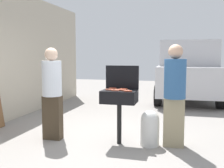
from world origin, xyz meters
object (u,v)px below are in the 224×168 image
object	(u,v)px
hot_dog_1	(109,90)
person_left	(52,90)
hot_dog_4	(115,90)
person_right	(175,92)
hot_dog_2	(118,90)
hot_dog_7	(113,88)
hot_dog_3	(124,89)
hot_dog_6	(128,91)
bbq_grill	(119,99)
parked_minivan	(187,71)
hot_dog_0	(126,91)
propane_tank	(150,127)
hot_dog_5	(122,90)

from	to	relation	value
hot_dog_1	person_left	xyz separation A→B (m)	(-1.09, 0.00, -0.05)
hot_dog_4	person_right	size ratio (longest dim) A/B	0.08
hot_dog_2	hot_dog_7	distance (m)	0.22
hot_dog_3	hot_dog_6	bearing A→B (deg)	-63.78
hot_dog_1	hot_dog_7	distance (m)	0.18
bbq_grill	person_left	bearing A→B (deg)	-177.37
parked_minivan	person_left	bearing A→B (deg)	64.26
bbq_grill	hot_dog_0	world-z (taller)	hot_dog_0
bbq_grill	propane_tank	xyz separation A→B (m)	(0.53, 0.03, -0.48)
propane_tank	hot_dog_2	bearing A→B (deg)	-171.43
person_left	person_right	bearing A→B (deg)	12.52
bbq_grill	hot_dog_7	world-z (taller)	hot_dog_7
propane_tank	hot_dog_5	bearing A→B (deg)	-176.04
hot_dog_0	hot_dog_4	distance (m)	0.18
hot_dog_4	propane_tank	distance (m)	0.88
hot_dog_3	propane_tank	xyz separation A→B (m)	(0.48, -0.07, -0.64)
hot_dog_2	propane_tank	world-z (taller)	hot_dog_2
propane_tank	person_left	xyz separation A→B (m)	(-1.79, -0.09, 0.60)
hot_dog_6	person_right	xyz separation A→B (m)	(0.74, 0.26, -0.02)
hot_dog_2	hot_dog_6	xyz separation A→B (m)	(0.19, -0.12, 0.00)
hot_dog_7	person_right	world-z (taller)	person_right
hot_dog_2	person_left	distance (m)	1.25
hot_dog_3	hot_dog_7	bearing A→B (deg)	174.31
hot_dog_6	hot_dog_7	size ratio (longest dim) A/B	1.00
hot_dog_2	hot_dog_7	world-z (taller)	same
bbq_grill	propane_tank	size ratio (longest dim) A/B	1.54
hot_dog_0	parked_minivan	xyz separation A→B (m)	(1.06, 5.42, 0.06)
hot_dog_0	person_left	xyz separation A→B (m)	(-1.39, 0.05, -0.05)
propane_tank	person_right	xyz separation A→B (m)	(0.40, 0.06, 0.62)
hot_dog_3	hot_dog_5	xyz separation A→B (m)	(-0.01, -0.10, 0.00)
propane_tank	hot_dog_4	bearing A→B (deg)	-163.99
hot_dog_0	hot_dog_7	distance (m)	0.37
person_left	parked_minivan	xyz separation A→B (m)	(2.45, 5.37, 0.11)
hot_dog_0	person_right	world-z (taller)	person_right
bbq_grill	hot_dog_4	distance (m)	0.21
person_left	hot_dog_1	bearing A→B (deg)	8.31
hot_dog_4	propane_tank	xyz separation A→B (m)	(0.57, 0.16, -0.64)
bbq_grill	hot_dog_6	size ratio (longest dim) A/B	7.30
hot_dog_4	hot_dog_6	distance (m)	0.23
parked_minivan	person_right	bearing A→B (deg)	85.88
hot_dog_1	hot_dog_5	world-z (taller)	same
bbq_grill	hot_dog_1	world-z (taller)	hot_dog_1
hot_dog_2	hot_dog_3	distance (m)	0.16
hot_dog_3	hot_dog_6	size ratio (longest dim) A/B	1.00
hot_dog_3	person_left	world-z (taller)	person_left
propane_tank	person_left	world-z (taller)	person_left
parked_minivan	hot_dog_1	bearing A→B (deg)	74.56
person_left	parked_minivan	bearing A→B (deg)	73.93
hot_dog_5	hot_dog_7	distance (m)	0.23
hot_dog_5	hot_dog_7	world-z (taller)	same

